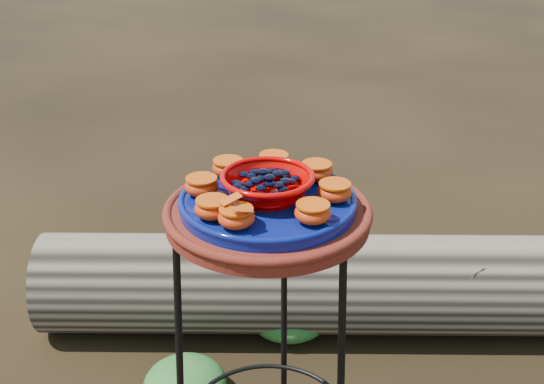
% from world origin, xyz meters
% --- Properties ---
extents(plant_stand, '(0.44, 0.44, 0.70)m').
position_xyz_m(plant_stand, '(0.00, 0.00, 0.35)').
color(plant_stand, black).
rests_on(plant_stand, ground).
extents(terracotta_saucer, '(0.43, 0.43, 0.03)m').
position_xyz_m(terracotta_saucer, '(0.00, 0.00, 0.72)').
color(terracotta_saucer, '#500D06').
rests_on(terracotta_saucer, plant_stand).
extents(cobalt_plate, '(0.36, 0.36, 0.02)m').
position_xyz_m(cobalt_plate, '(0.00, 0.00, 0.75)').
color(cobalt_plate, '#000961').
rests_on(cobalt_plate, terracotta_saucer).
extents(red_bowl, '(0.18, 0.18, 0.05)m').
position_xyz_m(red_bowl, '(0.00, 0.00, 0.78)').
color(red_bowl, '#C30200').
rests_on(red_bowl, cobalt_plate).
extents(glass_gems, '(0.14, 0.14, 0.02)m').
position_xyz_m(glass_gems, '(0.00, 0.00, 0.82)').
color(glass_gems, black).
rests_on(glass_gems, red_bowl).
extents(orange_half_0, '(0.07, 0.07, 0.04)m').
position_xyz_m(orange_half_0, '(-0.03, -0.13, 0.78)').
color(orange_half_0, '#A61000').
rests_on(orange_half_0, cobalt_plate).
extents(orange_half_1, '(0.07, 0.07, 0.04)m').
position_xyz_m(orange_half_1, '(0.11, -0.09, 0.78)').
color(orange_half_1, '#A61000').
rests_on(orange_half_1, cobalt_plate).
extents(orange_half_2, '(0.07, 0.07, 0.04)m').
position_xyz_m(orange_half_2, '(0.14, 0.01, 0.78)').
color(orange_half_2, '#A61000').
rests_on(orange_half_2, cobalt_plate).
extents(orange_half_3, '(0.07, 0.07, 0.04)m').
position_xyz_m(orange_half_3, '(0.09, 0.11, 0.78)').
color(orange_half_3, '#A61000').
rests_on(orange_half_3, cobalt_plate).
extents(orange_half_4, '(0.07, 0.07, 0.04)m').
position_xyz_m(orange_half_4, '(-0.01, 0.14, 0.78)').
color(orange_half_4, '#A61000').
rests_on(orange_half_4, cobalt_plate).
extents(orange_half_5, '(0.07, 0.07, 0.04)m').
position_xyz_m(orange_half_5, '(-0.11, 0.09, 0.78)').
color(orange_half_5, '#A61000').
rests_on(orange_half_5, cobalt_plate).
extents(orange_half_6, '(0.07, 0.07, 0.04)m').
position_xyz_m(orange_half_6, '(-0.14, -0.01, 0.78)').
color(orange_half_6, '#A61000').
rests_on(orange_half_6, cobalt_plate).
extents(orange_half_7, '(0.07, 0.07, 0.04)m').
position_xyz_m(orange_half_7, '(-0.09, -0.11, 0.78)').
color(orange_half_7, '#A61000').
rests_on(orange_half_7, cobalt_plate).
extents(butterfly, '(0.10, 0.10, 0.02)m').
position_xyz_m(butterfly, '(-0.03, -0.13, 0.81)').
color(butterfly, '#C9470E').
rests_on(butterfly, orange_half_0).
extents(driftwood_log, '(1.77, 0.75, 0.32)m').
position_xyz_m(driftwood_log, '(0.02, 0.60, 0.16)').
color(driftwood_log, black).
rests_on(driftwood_log, ground).
extents(foliage_left, '(0.23, 0.23, 0.12)m').
position_xyz_m(foliage_left, '(-0.28, 0.19, 0.06)').
color(foliage_left, '#1F5721').
rests_on(foliage_left, ground).
extents(foliage_back, '(0.27, 0.27, 0.13)m').
position_xyz_m(foliage_back, '(-0.05, 0.56, 0.07)').
color(foliage_back, '#1F5721').
rests_on(foliage_back, ground).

